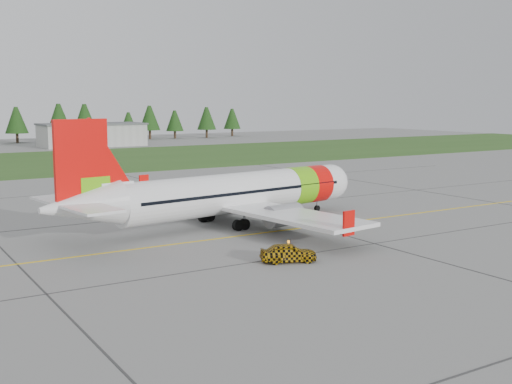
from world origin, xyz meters
TOP-DOWN VIEW (x-y plane):
  - ground at (0.00, 0.00)m, footprint 320.00×320.00m
  - aircraft at (4.46, 12.69)m, footprint 31.87×29.63m
  - follow_me_car at (1.05, -1.18)m, footprint 1.82×1.95m
  - grass_strip at (0.00, 82.00)m, footprint 320.00×50.00m
  - taxi_guideline at (0.00, 8.00)m, footprint 120.00×0.25m
  - hangar_east at (25.00, 118.00)m, footprint 24.00×12.00m

SIDE VIEW (x-z plane):
  - ground at x=0.00m, z-range 0.00..0.00m
  - taxi_guideline at x=0.00m, z-range 0.00..0.02m
  - grass_strip at x=0.00m, z-range 0.00..0.03m
  - follow_me_car at x=1.05m, z-range 0.00..3.90m
  - hangar_east at x=25.00m, z-range 0.00..5.20m
  - aircraft at x=4.46m, z-range -2.05..7.63m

